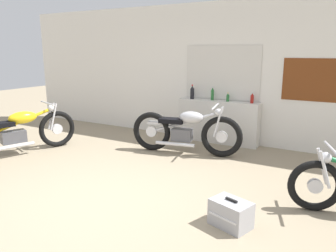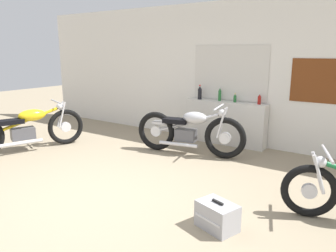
% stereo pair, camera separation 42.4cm
% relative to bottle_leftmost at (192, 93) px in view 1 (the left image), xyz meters
% --- Properties ---
extents(ground_plane, '(24.00, 24.00, 0.00)m').
position_rel_bottle_leftmost_xyz_m(ground_plane, '(0.35, -3.28, -0.99)').
color(ground_plane, gray).
extents(wall_back, '(10.00, 0.07, 2.80)m').
position_rel_bottle_leftmost_xyz_m(wall_back, '(0.37, 0.20, 0.41)').
color(wall_back, silver).
rests_on(wall_back, ground_plane).
extents(sill_counter, '(1.68, 0.28, 0.86)m').
position_rel_bottle_leftmost_xyz_m(sill_counter, '(0.58, 0.02, -0.56)').
color(sill_counter, silver).
rests_on(sill_counter, ground_plane).
extents(bottle_leftmost, '(0.08, 0.08, 0.30)m').
position_rel_bottle_leftmost_xyz_m(bottle_leftmost, '(0.00, 0.00, 0.00)').
color(bottle_leftmost, black).
rests_on(bottle_leftmost, sill_counter).
extents(bottle_left_center, '(0.06, 0.06, 0.28)m').
position_rel_bottle_leftmost_xyz_m(bottle_left_center, '(0.43, 0.05, -0.01)').
color(bottle_left_center, '#23662D').
rests_on(bottle_left_center, sill_counter).
extents(bottle_center, '(0.06, 0.06, 0.18)m').
position_rel_bottle_leftmost_xyz_m(bottle_center, '(0.76, 0.04, -0.05)').
color(bottle_center, '#23662D').
rests_on(bottle_center, sill_counter).
extents(bottle_right_center, '(0.06, 0.06, 0.21)m').
position_rel_bottle_leftmost_xyz_m(bottle_right_center, '(1.25, 0.05, -0.04)').
color(bottle_right_center, maroon).
rests_on(bottle_right_center, sill_counter).
extents(motorcycle_silver, '(2.03, 0.70, 0.92)m').
position_rel_bottle_leftmost_xyz_m(motorcycle_silver, '(0.35, -0.99, -0.56)').
color(motorcycle_silver, black).
rests_on(motorcycle_silver, ground_plane).
extents(motorcycle_yellow, '(0.93, 2.08, 0.89)m').
position_rel_bottle_leftmost_xyz_m(motorcycle_yellow, '(-2.29, -2.52, -0.57)').
color(motorcycle_yellow, black).
rests_on(motorcycle_yellow, ground_plane).
extents(hard_case_silver, '(0.48, 0.40, 0.31)m').
position_rel_bottle_leftmost_xyz_m(hard_case_silver, '(1.92, -3.05, -0.85)').
color(hard_case_silver, '#9E9EA3').
rests_on(hard_case_silver, ground_plane).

